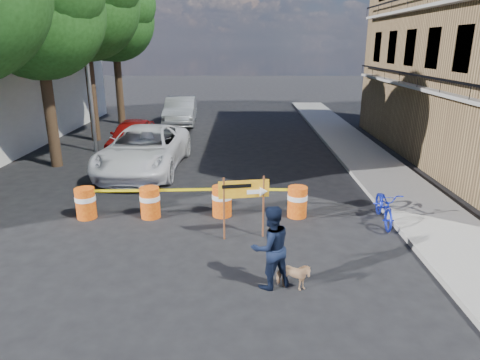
{
  "coord_description": "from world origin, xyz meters",
  "views": [
    {
      "loc": [
        0.83,
        -9.94,
        4.79
      ],
      "look_at": [
        0.78,
        1.04,
        1.3
      ],
      "focal_mm": 32.0,
      "sensor_mm": 36.0,
      "label": 1
    }
  ],
  "objects_px": {
    "barrel_mid_left": "(150,202)",
    "bicycle": "(386,191)",
    "barrel_far_left": "(86,203)",
    "dog": "(293,276)",
    "pedestrian": "(271,247)",
    "barrel_far_right": "(297,201)",
    "sedan_red": "(132,135)",
    "barrel_mid_right": "(222,200)",
    "sedan_silver": "(181,111)",
    "suv_white": "(144,150)",
    "detour_sign": "(250,194)"
  },
  "relations": [
    {
      "from": "barrel_mid_left",
      "to": "bicycle",
      "type": "xyz_separation_m",
      "value": [
        6.61,
        -0.35,
        0.48
      ]
    },
    {
      "from": "barrel_far_left",
      "to": "dog",
      "type": "height_order",
      "value": "barrel_far_left"
    },
    {
      "from": "pedestrian",
      "to": "barrel_far_right",
      "type": "bearing_deg",
      "value": -129.45
    },
    {
      "from": "barrel_far_left",
      "to": "sedan_red",
      "type": "height_order",
      "value": "sedan_red"
    },
    {
      "from": "barrel_mid_right",
      "to": "sedan_silver",
      "type": "bearing_deg",
      "value": 102.23
    },
    {
      "from": "barrel_far_right",
      "to": "suv_white",
      "type": "bearing_deg",
      "value": 138.93
    },
    {
      "from": "barrel_mid_right",
      "to": "barrel_far_right",
      "type": "xyz_separation_m",
      "value": [
        2.18,
        -0.05,
        0.0
      ]
    },
    {
      "from": "suv_white",
      "to": "barrel_far_left",
      "type": "bearing_deg",
      "value": -95.45
    },
    {
      "from": "detour_sign",
      "to": "bicycle",
      "type": "height_order",
      "value": "bicycle"
    },
    {
      "from": "barrel_far_left",
      "to": "suv_white",
      "type": "xyz_separation_m",
      "value": [
        0.64,
        4.87,
        0.38
      ]
    },
    {
      "from": "barrel_mid_right",
      "to": "dog",
      "type": "height_order",
      "value": "barrel_mid_right"
    },
    {
      "from": "dog",
      "to": "barrel_far_left",
      "type": "bearing_deg",
      "value": 74.7
    },
    {
      "from": "detour_sign",
      "to": "suv_white",
      "type": "xyz_separation_m",
      "value": [
        -4.03,
        6.17,
        -0.35
      ]
    },
    {
      "from": "barrel_far_right",
      "to": "bicycle",
      "type": "distance_m",
      "value": 2.46
    },
    {
      "from": "barrel_mid_left",
      "to": "sedan_silver",
      "type": "xyz_separation_m",
      "value": [
        -1.18,
        15.1,
        0.37
      ]
    },
    {
      "from": "barrel_mid_left",
      "to": "suv_white",
      "type": "relative_size",
      "value": 0.15
    },
    {
      "from": "barrel_mid_right",
      "to": "pedestrian",
      "type": "relative_size",
      "value": 0.51
    },
    {
      "from": "sedan_red",
      "to": "pedestrian",
      "type": "bearing_deg",
      "value": -63.7
    },
    {
      "from": "barrel_mid_right",
      "to": "pedestrian",
      "type": "bearing_deg",
      "value": -73.06
    },
    {
      "from": "barrel_far_left",
      "to": "pedestrian",
      "type": "bearing_deg",
      "value": -35.62
    },
    {
      "from": "barrel_mid_right",
      "to": "sedan_silver",
      "type": "relative_size",
      "value": 0.18
    },
    {
      "from": "bicycle",
      "to": "suv_white",
      "type": "xyz_separation_m",
      "value": [
        -7.81,
        5.16,
        -0.1
      ]
    },
    {
      "from": "barrel_mid_right",
      "to": "dog",
      "type": "relative_size",
      "value": 1.22
    },
    {
      "from": "barrel_far_right",
      "to": "barrel_far_left",
      "type": "bearing_deg",
      "value": -178.69
    },
    {
      "from": "barrel_mid_right",
      "to": "barrel_far_right",
      "type": "height_order",
      "value": "same"
    },
    {
      "from": "suv_white",
      "to": "detour_sign",
      "type": "bearing_deg",
      "value": -54.77
    },
    {
      "from": "barrel_mid_right",
      "to": "sedan_red",
      "type": "height_order",
      "value": "sedan_red"
    },
    {
      "from": "sedan_red",
      "to": "barrel_far_left",
      "type": "bearing_deg",
      "value": -84.94
    },
    {
      "from": "bicycle",
      "to": "sedan_silver",
      "type": "relative_size",
      "value": 0.37
    },
    {
      "from": "sedan_red",
      "to": "sedan_silver",
      "type": "distance_m",
      "value": 7.08
    },
    {
      "from": "barrel_far_right",
      "to": "sedan_red",
      "type": "height_order",
      "value": "sedan_red"
    },
    {
      "from": "barrel_mid_left",
      "to": "suv_white",
      "type": "bearing_deg",
      "value": 103.91
    },
    {
      "from": "detour_sign",
      "to": "pedestrian",
      "type": "xyz_separation_m",
      "value": [
        0.38,
        -2.33,
        -0.32
      ]
    },
    {
      "from": "barrel_mid_left",
      "to": "dog",
      "type": "relative_size",
      "value": 1.22
    },
    {
      "from": "pedestrian",
      "to": "barrel_mid_left",
      "type": "bearing_deg",
      "value": -73.12
    },
    {
      "from": "barrel_far_left",
      "to": "bicycle",
      "type": "distance_m",
      "value": 8.47
    },
    {
      "from": "barrel_mid_left",
      "to": "barrel_far_right",
      "type": "xyz_separation_m",
      "value": [
        4.24,
        0.08,
        0.0
      ]
    },
    {
      "from": "suv_white",
      "to": "sedan_silver",
      "type": "bearing_deg",
      "value": 92.01
    },
    {
      "from": "barrel_far_left",
      "to": "detour_sign",
      "type": "relative_size",
      "value": 0.54
    },
    {
      "from": "barrel_far_right",
      "to": "dog",
      "type": "distance_m",
      "value": 3.94
    },
    {
      "from": "barrel_far_left",
      "to": "pedestrian",
      "type": "height_order",
      "value": "pedestrian"
    },
    {
      "from": "barrel_far_left",
      "to": "barrel_mid_right",
      "type": "bearing_deg",
      "value": 2.81
    },
    {
      "from": "barrel_far_left",
      "to": "dog",
      "type": "xyz_separation_m",
      "value": [
        5.52,
        -3.76,
        -0.16
      ]
    },
    {
      "from": "suv_white",
      "to": "sedan_silver",
      "type": "distance_m",
      "value": 10.28
    },
    {
      "from": "bicycle",
      "to": "dog",
      "type": "bearing_deg",
      "value": -124.92
    },
    {
      "from": "barrel_far_right",
      "to": "pedestrian",
      "type": "bearing_deg",
      "value": -105.13
    },
    {
      "from": "barrel_far_right",
      "to": "dog",
      "type": "height_order",
      "value": "barrel_far_right"
    },
    {
      "from": "barrel_far_left",
      "to": "bicycle",
      "type": "height_order",
      "value": "bicycle"
    },
    {
      "from": "barrel_far_left",
      "to": "pedestrian",
      "type": "xyz_separation_m",
      "value": [
        5.06,
        -3.62,
        0.41
      ]
    },
    {
      "from": "barrel_mid_right",
      "to": "bicycle",
      "type": "xyz_separation_m",
      "value": [
        4.55,
        -0.48,
        0.48
      ]
    }
  ]
}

